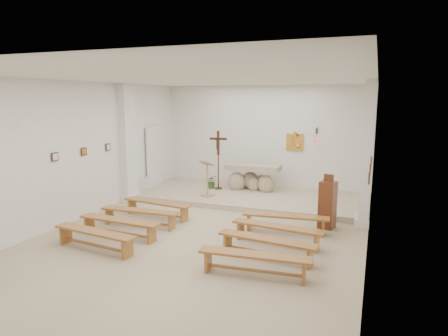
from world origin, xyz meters
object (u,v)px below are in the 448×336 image
at_px(donation_pedestal, 327,204).
at_px(bench_right_fourth, 255,259).
at_px(bench_right_third, 267,243).
at_px(lectern, 207,178).
at_px(crucifix_stand, 218,156).
at_px(bench_left_front, 157,205).
at_px(bench_right_front, 285,219).
at_px(altar, 252,179).
at_px(bench_left_second, 140,214).
at_px(bench_right_second, 277,230).
at_px(bench_left_fourth, 95,236).
at_px(bench_left_third, 119,224).

bearing_deg(donation_pedestal, bench_right_fourth, -91.87).
bearing_deg(bench_right_third, lectern, 134.82).
xyz_separation_m(crucifix_stand, bench_left_front, (-0.51, -3.04, -0.93)).
relative_size(bench_right_front, bench_right_fourth, 1.00).
bearing_deg(lectern, altar, 66.14).
bearing_deg(bench_left_second, donation_pedestal, 16.91).
xyz_separation_m(bench_right_front, bench_right_second, (0.00, -0.83, 0.00)).
bearing_deg(bench_left_fourth, lectern, 89.77).
xyz_separation_m(donation_pedestal, bench_right_second, (-0.86, -1.52, -0.27)).
relative_size(bench_left_front, bench_left_fourth, 1.00).
height_order(altar, bench_right_fourth, altar).
height_order(bench_left_front, bench_left_fourth, same).
height_order(lectern, bench_left_fourth, lectern).
bearing_deg(bench_left_third, bench_left_front, 92.78).
xyz_separation_m(bench_right_second, bench_right_fourth, (-0.00, -1.65, 0.00)).
height_order(bench_left_front, bench_right_second, same).
height_order(altar, lectern, lectern).
relative_size(bench_left_fourth, bench_right_fourth, 1.00).
xyz_separation_m(lectern, bench_right_fourth, (2.83, -4.48, -0.39)).
distance_m(crucifix_stand, bench_left_front, 3.22).
bearing_deg(bench_right_fourth, altar, 102.71).
bearing_deg(bench_right_fourth, crucifix_stand, 113.00).
height_order(crucifix_stand, bench_left_front, crucifix_stand).
relative_size(lectern, bench_right_second, 0.56).
relative_size(lectern, bench_right_third, 0.56).
xyz_separation_m(bench_left_second, bench_left_fourth, (0.00, -1.65, 0.00)).
distance_m(donation_pedestal, bench_right_second, 1.76).
bearing_deg(bench_right_second, lectern, 141.99).
distance_m(bench_left_second, bench_right_third, 3.49).
relative_size(donation_pedestal, bench_right_second, 0.66).
bearing_deg(lectern, bench_right_third, -38.93).
xyz_separation_m(donation_pedestal, bench_left_second, (-4.25, -1.52, -0.27)).
relative_size(lectern, bench_left_front, 0.56).
relative_size(lectern, bench_left_second, 0.56).
bearing_deg(lectern, bench_left_second, -87.93).
bearing_deg(bench_left_fourth, bench_right_fourth, 6.91).
relative_size(altar, bench_left_third, 0.87).
relative_size(bench_right_front, bench_left_third, 1.01).
distance_m(bench_left_second, bench_left_fourth, 1.65).
distance_m(donation_pedestal, bench_right_front, 1.13).
distance_m(crucifix_stand, bench_right_front, 4.29).
xyz_separation_m(bench_right_front, bench_right_third, (-0.00, -1.65, 0.00)).
height_order(lectern, bench_right_fourth, lectern).
distance_m(bench_left_second, bench_right_second, 3.39).
height_order(altar, crucifix_stand, crucifix_stand).
bearing_deg(altar, bench_right_third, -69.57).
relative_size(crucifix_stand, bench_right_front, 0.95).
bearing_deg(bench_right_front, bench_left_fourth, -150.39).
xyz_separation_m(lectern, donation_pedestal, (3.69, -1.31, -0.12)).
xyz_separation_m(bench_left_front, bench_right_fourth, (3.39, -2.48, 0.00)).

